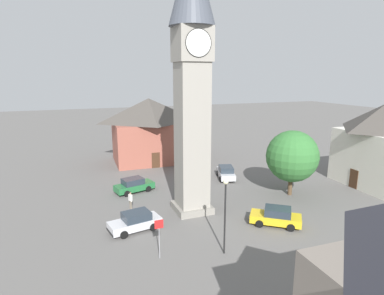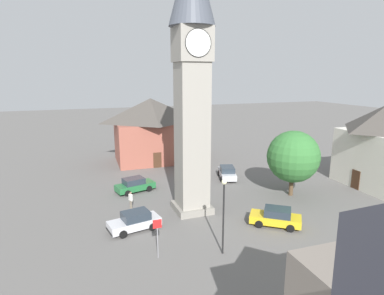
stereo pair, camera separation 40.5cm
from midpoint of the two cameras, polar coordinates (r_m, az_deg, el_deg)
ground_plane at (r=30.26m, az=0.39°, el=-11.07°), size 200.00×200.00×0.00m
clock_tower at (r=27.74m, az=0.43°, el=15.71°), size 3.86×3.86×23.27m
car_blue_kerb at (r=26.82m, az=-9.68°, el=-12.73°), size 4.38×2.45×1.53m
car_silver_kerb at (r=39.05m, az=6.53°, el=-4.42°), size 2.83×4.44×1.53m
car_red_corner at (r=28.06m, az=15.04°, el=-11.81°), size 4.31×3.83×1.53m
car_white_side at (r=35.05m, az=-9.77°, el=-6.54°), size 4.42×2.68×1.53m
pedestrian at (r=30.76m, az=-10.45°, el=-8.85°), size 0.34×0.53×1.69m
tree at (r=34.22m, az=17.82°, el=-1.55°), size 5.28×5.28×6.78m
building_terrace_right at (r=46.27m, az=-6.99°, el=3.19°), size 10.51×8.07×9.05m
building_corner_back at (r=41.29m, az=31.12°, el=0.42°), size 7.41×8.60×9.24m
lamp_post at (r=22.21m, az=6.16°, el=-10.16°), size 0.36×0.36×5.44m
road_sign at (r=22.41m, az=-5.61°, el=-14.71°), size 0.60×0.07×2.80m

